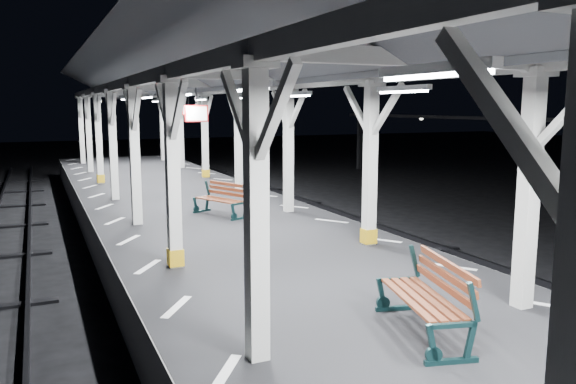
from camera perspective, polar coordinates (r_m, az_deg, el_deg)
ground at (r=9.43m, az=4.14°, el=-15.16°), size 120.00×120.00×0.00m
platform at (r=9.24m, az=4.17°, el=-12.32°), size 6.00×50.00×1.00m
hazard_stripes_left at (r=8.25m, az=-11.23°, el=-11.36°), size 1.00×48.00×0.01m
hazard_stripes_right at (r=10.42m, az=16.23°, el=-7.28°), size 1.00×48.00×0.01m
track_right at (r=12.44m, az=25.16°, el=-9.61°), size 2.20×60.00×0.16m
canopy at (r=8.65m, az=4.54°, el=13.67°), size 5.40×49.00×4.65m
bench_near at (r=7.26m, az=14.23°, el=-10.12°), size 1.05×1.84×0.94m
bench_mid at (r=14.69m, az=-6.68°, el=-0.62°), size 1.13×1.65×0.84m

